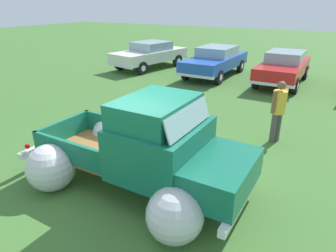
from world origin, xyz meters
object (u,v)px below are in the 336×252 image
(vintage_pickup_truck, at_px, (150,155))
(show_car_2, at_px, (284,66))
(spectator_0, at_px, (278,108))
(show_car_1, at_px, (216,60))
(show_car_0, at_px, (150,54))

(vintage_pickup_truck, bearing_deg, show_car_2, 86.99)
(vintage_pickup_truck, xyz_separation_m, show_car_2, (0.66, 10.07, 0.02))
(vintage_pickup_truck, height_order, spectator_0, vintage_pickup_truck)
(show_car_2, height_order, spectator_0, spectator_0)
(spectator_0, bearing_deg, show_car_1, -28.03)
(show_car_1, bearing_deg, show_car_0, -88.47)
(show_car_1, bearing_deg, show_car_2, 92.59)
(show_car_0, relative_size, show_car_2, 1.05)
(show_car_0, xyz_separation_m, show_car_2, (7.12, 0.08, -0.00))
(show_car_1, bearing_deg, vintage_pickup_truck, 15.74)
(show_car_0, relative_size, spectator_0, 2.89)
(vintage_pickup_truck, height_order, show_car_1, vintage_pickup_truck)
(show_car_0, height_order, spectator_0, spectator_0)
(show_car_2, bearing_deg, show_car_0, -88.74)
(show_car_1, relative_size, show_car_2, 1.05)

